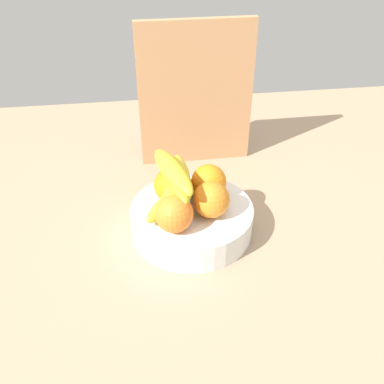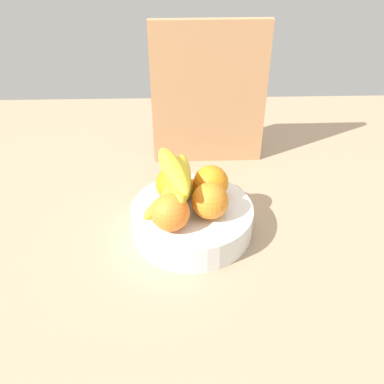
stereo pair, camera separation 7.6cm
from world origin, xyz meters
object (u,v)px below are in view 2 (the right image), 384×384
at_px(orange_front_left, 210,201).
at_px(orange_front_right, 211,183).
at_px(banana_bunch, 176,184).
at_px(orange_back_left, 171,212).
at_px(orange_center, 173,184).
at_px(fruit_bowl, 192,219).
at_px(cutting_board, 209,96).

xyz_separation_m(orange_front_left, orange_front_right, (0.01, 0.06, 0.00)).
xyz_separation_m(orange_front_left, banana_bunch, (-0.07, 0.04, 0.02)).
height_order(orange_front_left, orange_back_left, same).
bearing_deg(orange_center, fruit_bowl, -41.95).
height_order(orange_front_right, orange_back_left, same).
bearing_deg(orange_front_left, banana_bunch, 152.09).
relative_size(orange_front_left, banana_bunch, 0.40).
height_order(fruit_bowl, orange_front_right, orange_front_right).
bearing_deg(orange_back_left, banana_bunch, 81.70).
xyz_separation_m(orange_front_right, cutting_board, (0.01, 0.25, 0.08)).
xyz_separation_m(fruit_bowl, orange_center, (-0.04, 0.03, 0.07)).
height_order(orange_center, banana_bunch, banana_bunch).
bearing_deg(fruit_bowl, orange_front_right, 41.71).
xyz_separation_m(orange_back_left, banana_bunch, (0.01, 0.07, 0.02)).
xyz_separation_m(orange_front_right, banana_bunch, (-0.07, -0.03, 0.02)).
relative_size(fruit_bowl, orange_back_left, 3.43).
distance_m(banana_bunch, cutting_board, 0.30).
distance_m(orange_front_right, orange_center, 0.08).
bearing_deg(orange_front_right, orange_center, -178.61).
bearing_deg(banana_bunch, orange_center, 102.63).
distance_m(orange_back_left, cutting_board, 0.37).
bearing_deg(orange_front_right, banana_bunch, -159.71).
distance_m(orange_front_left, banana_bunch, 0.08).
distance_m(orange_center, orange_back_left, 0.09).
distance_m(orange_front_left, orange_back_left, 0.08).
xyz_separation_m(orange_front_right, orange_center, (-0.08, -0.00, 0.00)).
height_order(banana_bunch, cutting_board, cutting_board).
relative_size(orange_center, banana_bunch, 0.40).
distance_m(fruit_bowl, orange_back_left, 0.10).
height_order(fruit_bowl, orange_front_left, orange_front_left).
relative_size(fruit_bowl, cutting_board, 0.70).
distance_m(orange_center, banana_bunch, 0.03).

